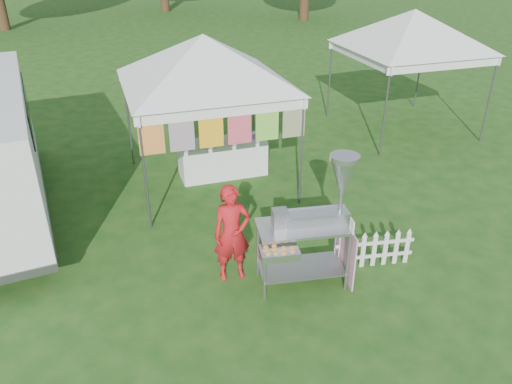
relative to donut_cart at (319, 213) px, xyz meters
name	(u,v)px	position (x,y,z in m)	size (l,w,h in m)	color
ground	(265,281)	(-0.71, 0.23, -1.18)	(120.00, 120.00, 0.00)	#194814
canopy_main	(203,35)	(-0.71, 3.73, 1.81)	(4.24, 4.24, 3.45)	#59595E
canopy_right	(416,9)	(4.79, 5.23, 1.81)	(4.24, 4.24, 3.45)	#59595E
donut_cart	(319,213)	(0.00, 0.00, 0.00)	(1.55, 0.96, 2.01)	gray
vendor	(232,233)	(-1.13, 0.50, -0.42)	(0.56, 0.36, 1.52)	red
picket_fence	(374,250)	(1.02, 0.07, -0.89)	(1.25, 0.22, 0.56)	silver
display_table	(223,158)	(-0.35, 3.99, -0.80)	(1.80, 0.70, 0.76)	white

